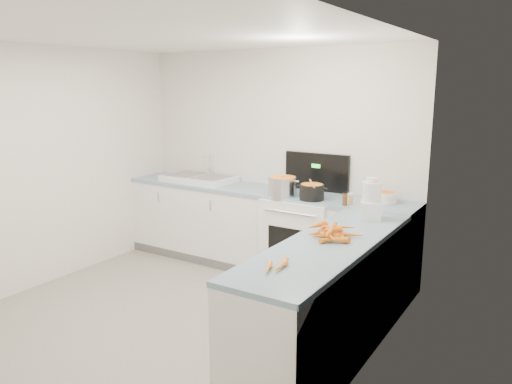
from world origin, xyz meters
The scene contains 19 objects.
floor centered at (0.00, 0.00, 0.00)m, with size 3.50×4.00×0.00m, color gray, non-canonical shape.
ceiling centered at (0.00, 0.00, 2.50)m, with size 3.50×4.00×0.00m, color silver, non-canonical shape.
wall_back centered at (0.00, 2.00, 1.25)m, with size 3.50×2.50×0.00m, color silver, non-canonical shape.
wall_left centered at (-1.75, 0.00, 1.25)m, with size 4.00×2.50×0.00m, color silver, non-canonical shape.
wall_right centered at (1.75, 0.00, 1.25)m, with size 4.00×2.50×0.00m, color silver, non-canonical shape.
counter_back centered at (0.00, 1.70, 0.47)m, with size 3.50×0.62×0.94m.
counter_right centered at (1.45, 0.30, 0.47)m, with size 0.62×2.20×0.94m.
stove centered at (0.55, 1.69, 0.47)m, with size 0.76×0.65×1.36m.
sink centered at (-0.90, 1.70, 0.98)m, with size 0.86×0.52×0.31m.
steel_pot centered at (0.37, 1.52, 1.03)m, with size 0.31×0.31×0.22m, color silver.
black_pot centered at (0.71, 1.52, 1.01)m, with size 0.25×0.25×0.18m, color black.
wooden_spoon centered at (0.71, 1.52, 1.11)m, with size 0.02×0.02×0.42m, color #AD7A47.
mixing_bowl centered at (1.39, 1.80, 0.99)m, with size 0.23×0.23×0.11m, color white.
extract_bottle centered at (1.10, 1.46, 1.00)m, with size 0.05×0.05×0.12m, color #593319.
spice_jar centered at (1.12, 1.56, 0.99)m, with size 0.05×0.05×0.09m, color #E5B266.
food_processor centered at (1.48, 1.12, 1.10)m, with size 0.24×0.26×0.37m.
carrot_pile centered at (1.40, 0.42, 0.98)m, with size 0.42×0.44×0.09m.
peeled_carrots centered at (1.39, -0.40, 0.96)m, with size 0.14×0.30×0.04m.
peelings centered at (-1.11, 1.71, 1.02)m, with size 0.21×0.28×0.01m.
Camera 1 is at (2.88, -3.02, 2.08)m, focal length 35.00 mm.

